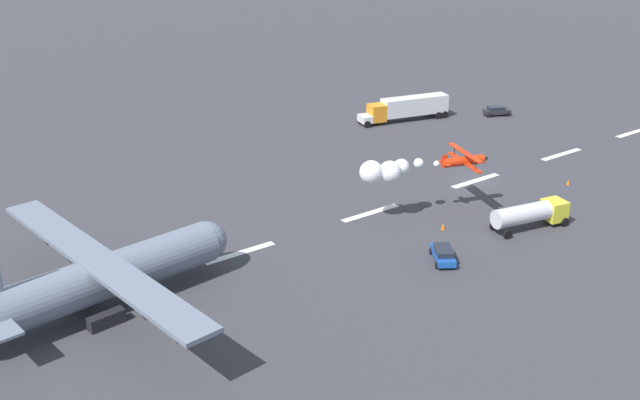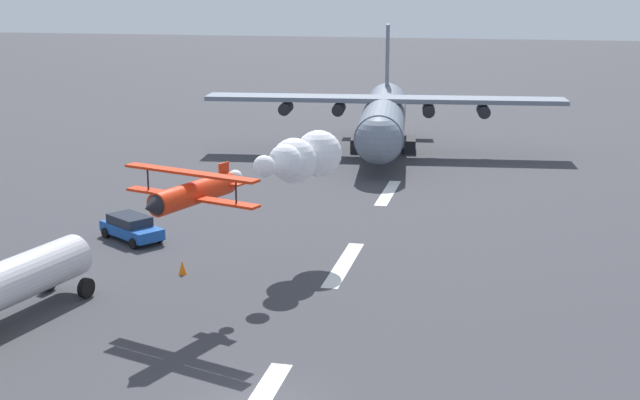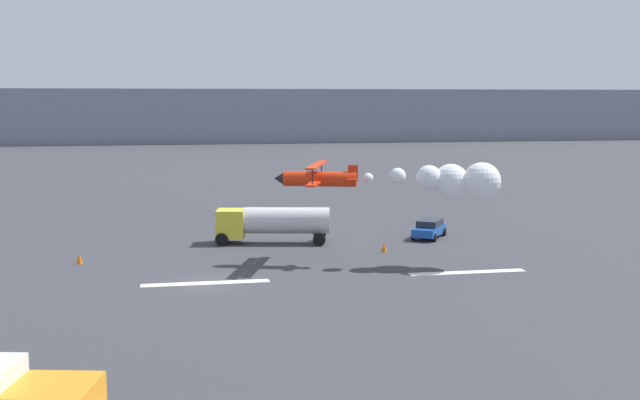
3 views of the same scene
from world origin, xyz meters
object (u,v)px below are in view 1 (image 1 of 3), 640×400
traffic_cone_near (568,182)px  fuel_tanker_truck (531,214)px  followme_car_yellow (497,111)px  traffic_cone_far (443,226)px  cargo_transport_plane (111,273)px  stunt_biplane_red (398,169)px  semi_truck_orange (407,107)px  airport_staff_sedan (443,254)px

traffic_cone_near → fuel_tanker_truck: bearing=21.5°
followme_car_yellow → traffic_cone_far: size_ratio=6.17×
followme_car_yellow → traffic_cone_near: followme_car_yellow is taller
fuel_tanker_truck → traffic_cone_far: (7.88, -5.30, -1.37)m
cargo_transport_plane → traffic_cone_near: size_ratio=43.28×
stunt_biplane_red → fuel_tanker_truck: (-10.05, 10.58, -4.15)m
semi_truck_orange → airport_staff_sedan: (29.97, 38.59, -1.32)m
stunt_biplane_red → airport_staff_sedan: stunt_biplane_red is taller
cargo_transport_plane → traffic_cone_far: cargo_transport_plane is taller
semi_truck_orange → traffic_cone_near: semi_truck_orange is taller
semi_truck_orange → followme_car_yellow: size_ratio=3.31×
cargo_transport_plane → semi_truck_orange: bearing=-155.1°
cargo_transport_plane → semi_truck_orange: 65.92m
airport_staff_sedan → semi_truck_orange: bearing=-127.8°
semi_truck_orange → followme_car_yellow: 15.38m
cargo_transport_plane → fuel_tanker_truck: cargo_transport_plane is taller
semi_truck_orange → traffic_cone_far: bearing=53.5°
fuel_tanker_truck → traffic_cone_near: (-14.26, -5.61, -1.37)m
cargo_transport_plane → traffic_cone_near: (-57.29, 5.22, -2.98)m
fuel_tanker_truck → followme_car_yellow: fuel_tanker_truck is taller
traffic_cone_far → stunt_biplane_red: bearing=-67.6°
stunt_biplane_red → semi_truck_orange: bearing=-133.8°
airport_staff_sedan → traffic_cone_near: (-27.47, -5.65, -0.44)m
cargo_transport_plane → fuel_tanker_truck: 44.40m
fuel_tanker_truck → traffic_cone_far: bearing=-33.9°
fuel_tanker_truck → airport_staff_sedan: (13.21, 0.04, -0.93)m
followme_car_yellow → traffic_cone_near: size_ratio=6.17×
stunt_biplane_red → semi_truck_orange: size_ratio=0.99×
airport_staff_sedan → traffic_cone_far: size_ratio=6.28×
stunt_biplane_red → airport_staff_sedan: bearing=73.4°
stunt_biplane_red → traffic_cone_near: 25.42m
cargo_transport_plane → followme_car_yellow: bearing=-164.0°
cargo_transport_plane → traffic_cone_near: 57.60m
followme_car_yellow → traffic_cone_far: 46.80m
traffic_cone_near → traffic_cone_far: size_ratio=1.00×
fuel_tanker_truck → traffic_cone_near: size_ratio=12.37×
stunt_biplane_red → traffic_cone_far: size_ratio=20.17×
airport_staff_sedan → fuel_tanker_truck: bearing=-179.8°
fuel_tanker_truck → airport_staff_sedan: bearing=0.2°
cargo_transport_plane → stunt_biplane_red: bearing=179.6°
fuel_tanker_truck → airport_staff_sedan: size_ratio=1.97×
fuel_tanker_truck → cargo_transport_plane: bearing=-14.1°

